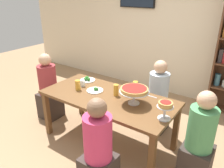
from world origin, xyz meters
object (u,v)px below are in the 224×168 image
Objects in this scene: water_glass_clear_near at (83,83)px; deep_dish_pizza_stand at (134,91)px; beer_glass_amber_spare at (116,90)px; cutlery_knife_near at (151,96)px; diner_far_right at (157,101)px; dining_table at (108,102)px; diner_near_right at (98,154)px; water_glass_clear_far at (77,84)px; beer_glass_amber_short at (78,85)px; personal_pizza_stand at (165,107)px; cutlery_fork_near at (95,106)px; salad_plate_far_diner at (95,90)px; beer_glass_amber_tall at (135,87)px; salad_plate_near_diner at (87,79)px; diner_head_west at (49,91)px; diner_head_east at (199,144)px.

deep_dish_pizza_stand is at bearing -2.28° from water_glass_clear_near.
beer_glass_amber_spare is (-0.32, 0.07, -0.10)m from deep_dish_pizza_stand.
beer_glass_amber_spare is at bearing 31.38° from cutlery_knife_near.
water_glass_clear_near is (-0.95, -0.65, 0.30)m from diner_far_right.
beer_glass_amber_spare reaches higher than dining_table.
diner_near_right reaches higher than cutlery_knife_near.
water_glass_clear_far is at bearing 19.85° from cutlery_knife_near.
beer_glass_amber_short reaches higher than cutlery_knife_near.
water_glass_clear_far reaches higher than water_glass_clear_near.
deep_dish_pizza_stand reaches higher than cutlery_knife_near.
deep_dish_pizza_stand is 1.76× the size of personal_pizza_stand.
cutlery_fork_near is 1.00× the size of cutlery_knife_near.
dining_table is 0.85m from diner_far_right.
water_glass_clear_near reaches higher than cutlery_fork_near.
salad_plate_far_diner is 1.46× the size of beer_glass_amber_tall.
diner_far_right is at bearing 63.72° from beer_glass_amber_tall.
diner_head_west is at bearing -156.01° from salad_plate_near_diner.
diner_head_west and diner_head_east have the same top height.
personal_pizza_stand is (0.43, 0.67, 0.40)m from diner_near_right.
beer_glass_amber_short is at bearing -151.21° from beer_glass_amber_tall.
water_glass_clear_near is (-0.52, 0.06, 0.13)m from dining_table.
personal_pizza_stand is at bearing 15.25° from diner_head_east.
diner_near_right is at bearing 43.30° from diner_head_east.
personal_pizza_stand is at bearing -3.02° from water_glass_clear_far.
cutlery_knife_near is (0.41, 0.24, -0.08)m from beer_glass_amber_spare.
water_glass_clear_near is 0.52× the size of cutlery_fork_near.
dining_table is at bearing -8.28° from salad_plate_far_diner.
cutlery_fork_near is at bearing -25.92° from beer_glass_amber_short.
diner_far_right reaches higher than personal_pizza_stand.
beer_glass_amber_spare is at bearing 53.00° from dining_table.
diner_head_east is at bearing 4.66° from cutlery_fork_near.
diner_far_right is 1.16m from salad_plate_near_diner.
beer_glass_amber_tall reaches higher than dining_table.
salad_plate_far_diner is at bearing 10.80° from water_glass_clear_far.
diner_head_east is 5.32× the size of personal_pizza_stand.
beer_glass_amber_short is at bearing 179.00° from personal_pizza_stand.
diner_far_right is 1.48m from diner_near_right.
beer_glass_amber_short is (-0.92, -0.79, 0.32)m from diner_far_right.
deep_dish_pizza_stand is at bearing 165.27° from personal_pizza_stand.
beer_glass_amber_tall is at bearing 54.14° from beer_glass_amber_spare.
beer_glass_amber_spare is at bearing -30.11° from diner_far_right.
beer_glass_amber_spare is at bearing 4.72° from diner_head_west.
dining_table is 0.54m from water_glass_clear_near.
personal_pizza_stand is 1.31× the size of beer_glass_amber_tall.
diner_far_right is 1.00m from personal_pizza_stand.
diner_far_right is at bearing 34.50° from water_glass_clear_near.
water_glass_clear_near is 0.67m from cutlery_fork_near.
salad_plate_near_diner is at bearing 44.96° from diner_near_right.
beer_glass_amber_short is 0.14m from water_glass_clear_near.
dining_table is 10.35× the size of cutlery_fork_near.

